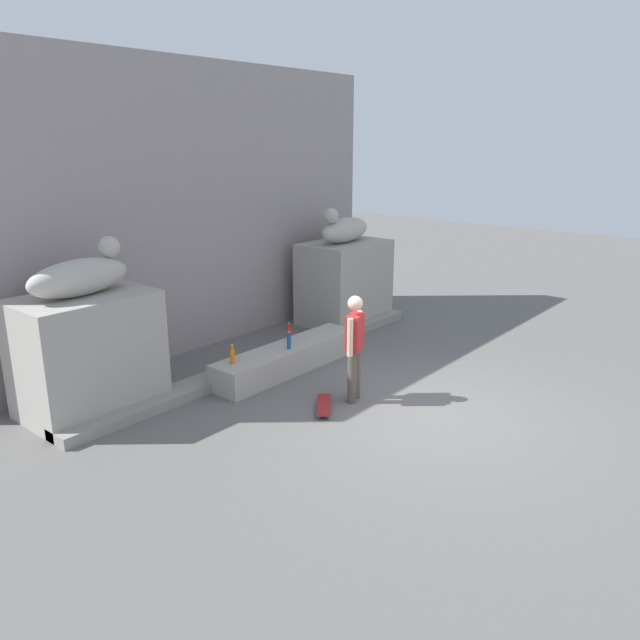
% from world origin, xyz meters
% --- Properties ---
extents(ground_plane, '(40.00, 40.00, 0.00)m').
position_xyz_m(ground_plane, '(0.00, 0.00, 0.00)').
color(ground_plane, '#605E5B').
extents(facade_wall, '(9.25, 0.60, 5.28)m').
position_xyz_m(facade_wall, '(0.00, 5.27, 2.64)').
color(facade_wall, gray).
rests_on(facade_wall, ground_plane).
extents(pedestal_left, '(1.93, 1.29, 1.76)m').
position_xyz_m(pedestal_left, '(-3.07, 3.99, 0.88)').
color(pedestal_left, '#A39E93').
rests_on(pedestal_left, ground_plane).
extents(pedestal_right, '(1.93, 1.29, 1.76)m').
position_xyz_m(pedestal_right, '(3.07, 3.99, 0.88)').
color(pedestal_right, '#A39E93').
rests_on(pedestal_right, ground_plane).
extents(statue_reclining_left, '(1.65, 0.73, 0.78)m').
position_xyz_m(statue_reclining_left, '(-3.03, 3.99, 2.04)').
color(statue_reclining_left, '#B7AFA2').
rests_on(statue_reclining_left, pedestal_left).
extents(statue_reclining_right, '(1.65, 0.71, 0.78)m').
position_xyz_m(statue_reclining_right, '(3.03, 3.98, 2.04)').
color(statue_reclining_right, '#B7AFA2').
rests_on(statue_reclining_right, pedestal_right).
extents(ledge_block, '(3.09, 0.66, 0.45)m').
position_xyz_m(ledge_block, '(0.00, 2.85, 0.23)').
color(ledge_block, '#A39E93').
rests_on(ledge_block, ground_plane).
extents(skater, '(0.52, 0.31, 1.67)m').
position_xyz_m(skater, '(-0.30, 1.19, 0.92)').
color(skater, brown).
rests_on(skater, ground_plane).
extents(skateboard, '(0.75, 0.65, 0.08)m').
position_xyz_m(skateboard, '(-0.85, 1.33, 0.06)').
color(skateboard, maroon).
rests_on(skateboard, ground_plane).
extents(bottle_orange, '(0.08, 0.08, 0.32)m').
position_xyz_m(bottle_orange, '(-1.21, 2.93, 0.58)').
color(bottle_orange, orange).
rests_on(bottle_orange, ledge_block).
extents(bottle_red, '(0.07, 0.07, 0.33)m').
position_xyz_m(bottle_red, '(0.22, 3.02, 0.59)').
color(bottle_red, red).
rests_on(bottle_red, ledge_block).
extents(bottle_blue, '(0.07, 0.07, 0.31)m').
position_xyz_m(bottle_blue, '(-0.10, 2.73, 0.58)').
color(bottle_blue, '#194C99').
rests_on(bottle_blue, ledge_block).
extents(stair_step, '(8.07, 0.50, 0.17)m').
position_xyz_m(stair_step, '(0.00, 3.32, 0.08)').
color(stair_step, gray).
rests_on(stair_step, ground_plane).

